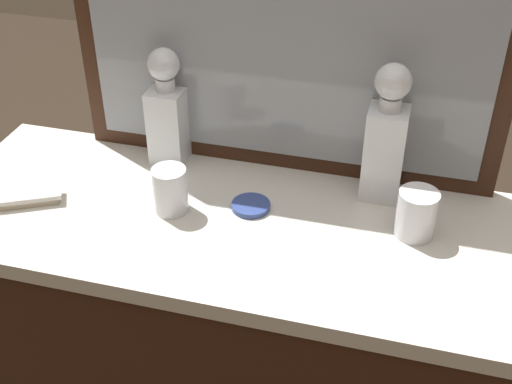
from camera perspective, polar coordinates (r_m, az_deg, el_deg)
The scene contains 8 objects.
dresser at distance 1.69m, azimuth -0.00°, elevation -14.19°, with size 1.40×0.51×0.85m.
dresser_mirror at distance 1.43m, azimuth 2.54°, elevation 14.25°, with size 0.96×0.03×0.70m.
crystal_decanter_far_left at distance 1.44m, azimuth 10.92°, elevation 3.94°, with size 0.08×0.08×0.31m.
crystal_decanter_right at distance 1.56m, azimuth -7.49°, elevation 6.33°, with size 0.08×0.08×0.28m.
crystal_tumbler_right at distance 1.42m, azimuth -7.29°, elevation 0.02°, with size 0.07×0.07×0.10m.
crystal_tumbler_rear at distance 1.38m, azimuth 13.45°, elevation -1.95°, with size 0.08×0.08×0.10m.
silver_brush_far_left at distance 1.53m, azimuth -18.97°, elevation -0.47°, with size 0.16×0.12×0.02m.
porcelain_dish at distance 1.44m, azimuth -0.44°, elevation -1.18°, with size 0.08×0.08×0.01m.
Camera 1 is at (0.29, -1.07, 1.70)m, focal length 47.08 mm.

